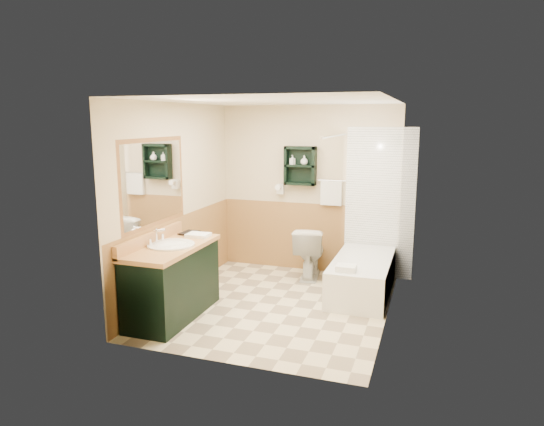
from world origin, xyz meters
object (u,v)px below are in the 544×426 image
at_px(bathtub, 362,276).
at_px(vanity_book, 182,223).
at_px(toilet, 310,252).
at_px(soap_bottle_b, 304,161).
at_px(hair_dryer, 281,189).
at_px(soap_bottle_a, 292,162).
at_px(vanity, 173,281).
at_px(wall_shelf, 300,166).

xyz_separation_m(bathtub, vanity_book, (-2.08, -0.84, 0.72)).
relative_size(toilet, soap_bottle_b, 5.55).
distance_m(hair_dryer, soap_bottle_a, 0.44).
height_order(hair_dryer, toilet, hair_dryer).
xyz_separation_m(vanity, bathtub, (1.92, 1.40, -0.18)).
height_order(vanity, bathtub, vanity).
height_order(wall_shelf, hair_dryer, wall_shelf).
bearing_deg(hair_dryer, vanity_book, -115.99).
height_order(bathtub, vanity_book, vanity_book).
distance_m(toilet, soap_bottle_b, 1.29).
bearing_deg(hair_dryer, wall_shelf, -4.76).
bearing_deg(vanity, wall_shelf, 66.91).
xyz_separation_m(toilet, vanity_book, (-1.28, -1.29, 0.59)).
bearing_deg(toilet, soap_bottle_b, -63.63).
bearing_deg(soap_bottle_b, vanity, -114.52).
distance_m(wall_shelf, vanity_book, 1.96).
bearing_deg(soap_bottle_b, wall_shelf, 175.24).
height_order(hair_dryer, soap_bottle_b, soap_bottle_b).
bearing_deg(vanity, hair_dryer, 74.35).
bearing_deg(vanity_book, bathtub, 26.47).
relative_size(vanity, vanity_book, 5.30).
xyz_separation_m(wall_shelf, vanity, (-0.89, -2.10, -1.14)).
relative_size(vanity_book, soap_bottle_b, 1.87).
relative_size(bathtub, toilet, 2.05).
bearing_deg(vanity, toilet, 59.10).
bearing_deg(soap_bottle_b, vanity_book, -126.22).
height_order(vanity_book, soap_bottle_b, soap_bottle_b).
relative_size(vanity, soap_bottle_b, 9.91).
bearing_deg(hair_dryer, soap_bottle_a, -9.15).
xyz_separation_m(toilet, soap_bottle_a, (-0.33, 0.24, 1.24)).
distance_m(wall_shelf, soap_bottle_a, 0.12).
height_order(toilet, vanity_book, vanity_book).
bearing_deg(vanity_book, wall_shelf, 59.98).
xyz_separation_m(hair_dryer, toilet, (0.52, -0.27, -0.84)).
distance_m(hair_dryer, vanity, 2.34).
distance_m(bathtub, soap_bottle_a, 1.91).
xyz_separation_m(bathtub, soap_bottle_b, (-0.96, 0.69, 1.38)).
height_order(bathtub, toilet, toilet).
distance_m(hair_dryer, soap_bottle_b, 0.55).
xyz_separation_m(hair_dryer, soap_bottle_b, (0.36, -0.03, 0.42)).
bearing_deg(wall_shelf, hair_dryer, 175.24).
bearing_deg(bathtub, vanity_book, -158.15).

